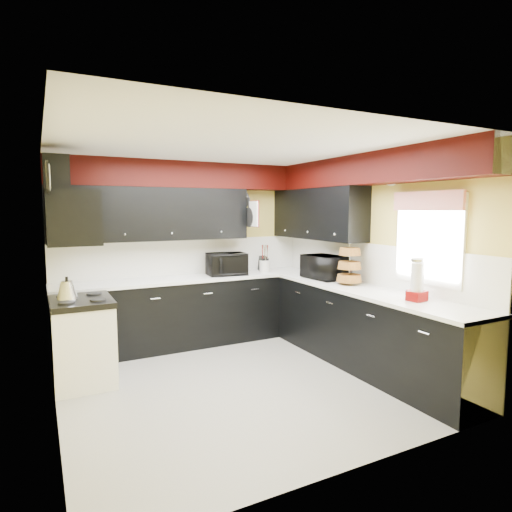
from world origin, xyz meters
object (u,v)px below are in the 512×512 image
Objects in this scene: toaster_oven at (227,264)px; kettle at (67,290)px; microwave at (324,267)px; utensil_crock at (265,266)px; knife_block at (263,264)px.

toaster_oven is 2.21m from kettle.
microwave reaches higher than utensil_crock.
kettle is at bearing -166.82° from utensil_crock.
kettle is (-3.13, 0.27, -0.08)m from microwave.
knife_block is at bearing 18.87° from microwave.
toaster_oven is at bearing -170.46° from knife_block.
knife_block is 2.81m from kettle.
toaster_oven is 0.62m from utensil_crock.
microwave is 3.14m from kettle.
utensil_crock is 0.78× the size of knife_block.
microwave is 3.30× the size of utensil_crock.
knife_block is at bearing 14.26° from kettle.
toaster_oven is at bearing 44.42° from microwave.
microwave is 1.05m from knife_block.
microwave reaches higher than kettle.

